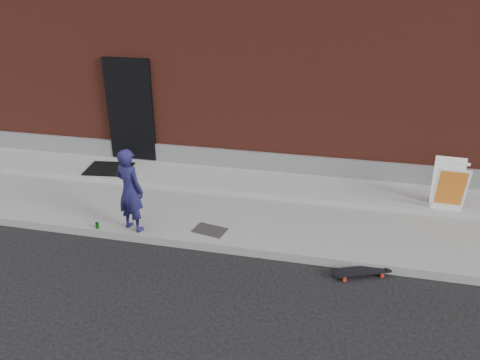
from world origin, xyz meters
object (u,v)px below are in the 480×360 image
(child, at_px, (130,190))
(soda_can, at_px, (97,226))
(skateboard, at_px, (361,271))
(pizza_sign, at_px, (449,185))

(child, height_order, soda_can, child)
(child, height_order, skateboard, child)
(skateboard, distance_m, soda_can, 4.44)
(child, distance_m, pizza_sign, 5.61)
(skateboard, xyz_separation_m, soda_can, (-4.43, 0.18, 0.13))
(child, bearing_deg, soda_can, 32.28)
(child, relative_size, soda_can, 13.00)
(soda_can, bearing_deg, pizza_sign, 17.95)
(pizza_sign, distance_m, soda_can, 6.25)
(skateboard, relative_size, pizza_sign, 0.97)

